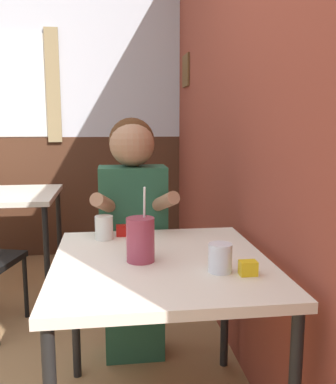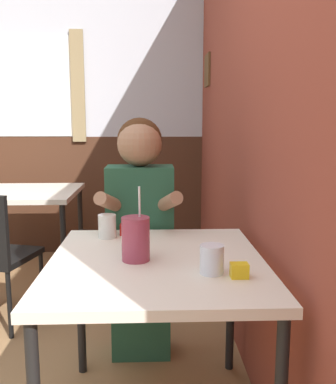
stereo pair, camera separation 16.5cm
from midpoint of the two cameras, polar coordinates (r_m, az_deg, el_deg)
name	(u,v)px [view 1 (the left image)]	position (r m, az deg, el deg)	size (l,w,h in m)	color
brick_wall_right	(219,103)	(2.70, 5.03, 11.69)	(0.08, 4.72, 2.70)	brown
back_wall	(55,108)	(4.06, -15.97, 10.71)	(5.22, 0.09, 2.70)	silver
main_table	(161,276)	(1.68, -3.75, -11.21)	(0.82, 0.90, 0.72)	beige
background_table	(5,203)	(3.41, -22.24, -1.43)	(0.76, 0.79, 0.72)	beige
person_seated	(133,230)	(2.22, -6.79, -5.14)	(0.42, 0.42, 1.26)	#235138
cocktail_pitcher	(140,240)	(1.62, -6.62, -6.35)	(0.11, 0.11, 0.29)	#99384C
glass_near_pitcher	(220,258)	(1.52, 3.86, -8.80)	(0.08, 0.08, 0.10)	silver
glass_center	(104,228)	(1.95, -10.94, -4.71)	(0.08, 0.08, 0.11)	silver
condiment_ketchup	(123,231)	(2.00, -8.42, -5.13)	(0.06, 0.04, 0.05)	#B7140F
condiment_mustard	(248,268)	(1.50, 7.52, -10.07)	(0.06, 0.04, 0.05)	yellow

